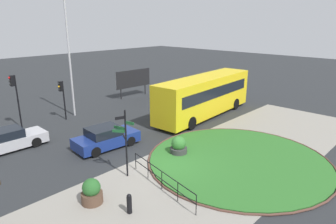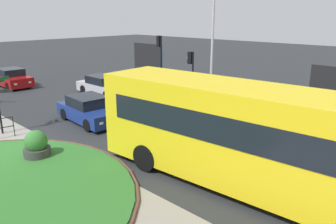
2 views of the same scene
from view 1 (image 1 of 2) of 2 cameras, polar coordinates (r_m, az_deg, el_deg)
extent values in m
plane|color=#282B2D|center=(17.26, 0.05, -10.01)|extent=(120.00, 120.00, 0.00)
cube|color=gray|center=(16.06, 5.63, -12.26)|extent=(32.00, 7.80, 0.02)
cylinder|color=#2D6B28|center=(18.22, 13.05, -8.79)|extent=(10.22, 10.22, 0.10)
torus|color=brown|center=(18.22, 13.05, -8.78)|extent=(10.53, 10.53, 0.11)
cylinder|color=black|center=(15.54, -7.88, -6.17)|extent=(0.09, 0.09, 3.53)
sphere|color=black|center=(14.93, -8.16, 0.26)|extent=(0.10, 0.10, 0.10)
cube|color=black|center=(14.94, -9.12, -1.12)|extent=(0.46, 0.18, 0.15)
cube|color=#195128|center=(14.94, -7.20, -2.10)|extent=(0.15, 0.48, 0.15)
cube|color=#195128|center=(15.46, -9.15, -2.96)|extent=(0.20, 0.67, 0.15)
cube|color=#195128|center=(15.37, -9.31, -3.57)|extent=(0.40, 0.54, 0.15)
cube|color=black|center=(15.76, -8.21, -4.69)|extent=(0.31, 0.58, 0.15)
cylinder|color=black|center=(13.35, -7.30, -17.04)|extent=(0.22, 0.22, 0.77)
sphere|color=black|center=(13.11, -7.37, -15.50)|extent=(0.21, 0.21, 0.21)
cube|color=black|center=(14.57, -1.19, -11.14)|extent=(1.00, 4.94, 0.03)
cube|color=black|center=(14.78, -1.18, -12.62)|extent=(1.00, 4.94, 0.03)
cylinder|color=black|center=(16.70, -6.12, -9.24)|extent=(0.04, 0.04, 0.96)
cylinder|color=black|center=(15.73, -3.81, -10.92)|extent=(0.04, 0.04, 0.96)
cylinder|color=black|center=(14.80, -1.18, -12.78)|extent=(0.04, 0.04, 0.96)
cylinder|color=black|center=(13.93, 1.85, -14.86)|extent=(0.04, 0.04, 0.96)
cylinder|color=black|center=(13.11, 5.34, -17.16)|extent=(0.04, 0.04, 0.96)
cube|color=yellow|center=(25.58, 6.93, 3.20)|extent=(11.09, 3.19, 3.09)
cube|color=black|center=(26.14, 4.70, 4.53)|extent=(9.61, 0.70, 0.88)
cube|color=black|center=(24.87, 9.34, 3.73)|extent=(9.61, 0.70, 0.88)
cube|color=black|center=(30.22, 12.59, 5.32)|extent=(0.16, 1.99, 1.10)
cube|color=black|center=(30.02, 12.73, 7.51)|extent=(0.11, 1.33, 0.28)
cylinder|color=black|center=(29.36, 8.71, 2.25)|extent=(1.02, 0.37, 1.00)
cylinder|color=black|center=(28.34, 12.56, 1.50)|extent=(1.02, 0.37, 1.00)
cylinder|color=black|center=(23.82, 0.00, -1.00)|extent=(1.02, 0.37, 1.00)
cylinder|color=black|center=(22.55, 4.38, -2.10)|extent=(1.02, 0.37, 1.00)
cube|color=navy|center=(19.78, -11.52, -5.13)|extent=(4.23, 2.15, 0.67)
cube|color=black|center=(19.49, -12.03, -3.59)|extent=(2.12, 1.76, 0.54)
cube|color=#EAEACC|center=(21.22, -7.52, -3.29)|extent=(0.04, 0.20, 0.12)
cube|color=#EAEACC|center=(20.38, -5.76, -4.09)|extent=(0.04, 0.20, 0.12)
cylinder|color=black|center=(21.13, -9.70, -4.15)|extent=(0.66, 0.27, 0.64)
cylinder|color=black|center=(19.82, -7.08, -5.46)|extent=(0.66, 0.27, 0.64)
cylinder|color=black|center=(20.00, -15.85, -5.79)|extent=(0.66, 0.27, 0.64)
cylinder|color=black|center=(18.62, -13.53, -7.34)|extent=(0.66, 0.27, 0.64)
cube|color=#B7B7BC|center=(21.49, -27.90, -5.06)|extent=(4.51, 1.76, 0.65)
cube|color=black|center=(21.25, -28.57, -3.68)|extent=(2.08, 1.53, 0.54)
cube|color=#EAEACC|center=(22.63, -22.97, -3.28)|extent=(0.02, 0.20, 0.12)
cube|color=#EAEACC|center=(21.74, -21.88, -3.96)|extent=(0.02, 0.20, 0.12)
cylinder|color=black|center=(22.65, -25.16, -4.11)|extent=(0.64, 0.23, 0.64)
cylinder|color=black|center=(21.28, -23.63, -5.22)|extent=(0.64, 0.23, 0.64)
cylinder|color=black|center=(24.94, -26.41, 1.66)|extent=(0.11, 0.11, 4.05)
cube|color=black|center=(24.55, -27.35, 5.24)|extent=(0.26, 0.26, 0.78)
sphere|color=red|center=(24.46, -27.75, 5.74)|extent=(0.16, 0.16, 0.16)
sphere|color=black|center=(24.50, -27.68, 5.18)|extent=(0.16, 0.16, 0.16)
sphere|color=black|center=(24.54, -27.60, 4.62)|extent=(0.16, 0.16, 0.16)
cylinder|color=black|center=(25.88, -18.98, 2.05)|extent=(0.11, 0.11, 3.21)
cube|color=black|center=(25.49, -19.61, 4.59)|extent=(0.30, 0.30, 0.78)
sphere|color=black|center=(25.36, -19.94, 5.06)|extent=(0.16, 0.16, 0.16)
sphere|color=#F2A519|center=(25.41, -19.89, 4.52)|extent=(0.16, 0.16, 0.16)
sphere|color=black|center=(25.46, -19.83, 3.99)|extent=(0.16, 0.16, 0.16)
cylinder|color=#B7B7BC|center=(26.26, -18.05, 9.29)|extent=(0.16, 0.16, 9.44)
cylinder|color=black|center=(31.49, -8.88, 4.14)|extent=(0.12, 0.12, 1.97)
cylinder|color=black|center=(33.37, -4.36, 5.01)|extent=(0.12, 0.12, 1.97)
cube|color=silver|center=(32.21, -6.61, 6.30)|extent=(4.27, 0.35, 1.72)
cube|color=black|center=(32.16, -6.54, 6.29)|extent=(4.36, 0.26, 1.82)
cylinder|color=#383838|center=(18.53, 2.00, -7.34)|extent=(1.04, 1.04, 0.42)
sphere|color=#33702D|center=(18.33, 2.02, -5.93)|extent=(0.88, 0.88, 0.88)
cylinder|color=brown|center=(14.35, -14.11, -15.43)|extent=(0.95, 0.95, 0.52)
sphere|color=#286028|center=(14.08, -14.27, -13.63)|extent=(0.81, 0.81, 0.81)
camera|label=2|loc=(25.58, 30.19, 9.37)|focal=35.23mm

